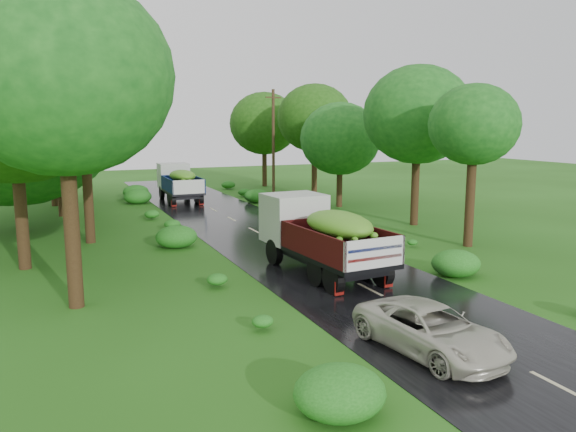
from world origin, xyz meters
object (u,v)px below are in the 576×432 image
truck_near (319,231)px  utility_pole (273,142)px  truck_far (179,181)px  car (431,329)px

truck_near → utility_pole: utility_pole is taller
truck_near → utility_pole: (6.76, 21.57, 2.69)m
truck_far → utility_pole: bearing=-4.8°
truck_far → car: 30.56m
truck_far → car: (-0.30, -30.55, -0.91)m
truck_near → truck_far: size_ratio=1.07×
truck_far → utility_pole: (7.36, -0.73, 2.77)m
utility_pole → car: bearing=-122.8°
truck_near → truck_far: truck_near is taller
truck_near → car: truck_near is taller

